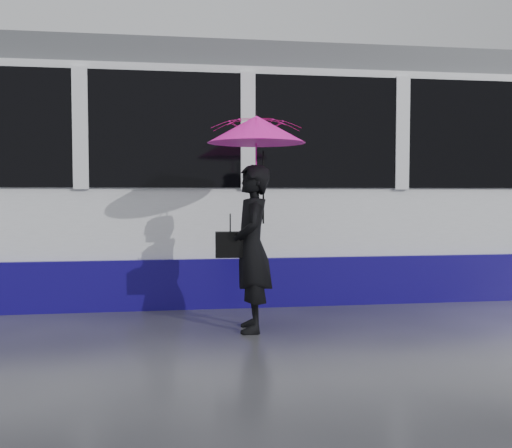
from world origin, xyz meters
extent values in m
plane|color=#27272C|center=(0.00, 0.00, 0.00)|extent=(90.00, 90.00, 0.00)
cube|color=#3F3D38|center=(0.00, 1.78, 0.01)|extent=(34.00, 0.07, 0.02)
cube|color=#3F3D38|center=(0.00, 3.22, 0.01)|extent=(34.00, 0.07, 0.02)
cube|color=white|center=(-0.54, 2.50, 1.52)|extent=(24.00, 2.40, 2.95)
cube|color=#130968|center=(-0.54, 2.50, 0.31)|extent=(24.00, 2.56, 0.62)
cube|color=black|center=(-0.54, 2.50, 2.20)|extent=(23.00, 2.48, 1.40)
cube|color=#4F5256|center=(-0.54, 2.50, 3.17)|extent=(23.60, 2.20, 0.35)
imported|color=black|center=(0.84, 0.06, 0.86)|extent=(0.45, 0.65, 1.72)
imported|color=#FE157B|center=(0.89, 0.06, 1.81)|extent=(0.99, 1.01, 0.86)
cone|color=#FE157B|center=(0.89, 0.06, 2.08)|extent=(1.07, 1.07, 0.28)
cylinder|color=black|center=(0.89, 0.06, 2.24)|extent=(0.01, 0.01, 0.06)
cylinder|color=black|center=(0.97, 0.08, 1.49)|extent=(0.02, 0.02, 0.75)
cube|color=black|center=(0.62, 0.08, 0.90)|extent=(0.31, 0.15, 0.27)
cylinder|color=black|center=(0.62, 0.08, 1.12)|extent=(0.01, 0.01, 0.18)
camera|label=1|loc=(0.05, -5.75, 1.42)|focal=40.00mm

